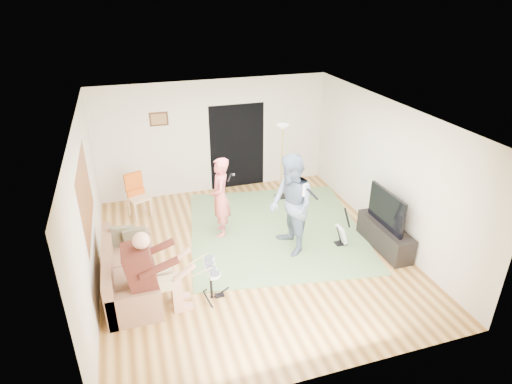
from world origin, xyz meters
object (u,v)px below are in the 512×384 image
dining_chair (139,201)px  guitar_spare (342,234)px  sofa (127,276)px  drum_kit (211,284)px  torchiere_lamp (282,149)px  tv_cabinet (385,236)px  singer (220,197)px  guitarist (291,205)px  television (386,209)px

dining_chair → guitar_spare: bearing=-54.7°
sofa → drum_kit: size_ratio=3.03×
torchiere_lamp → dining_chair: (-3.27, 0.10, -0.89)m
dining_chair → tv_cabinet: 5.19m
sofa → singer: 2.36m
guitar_spare → torchiere_lamp: (-0.40, 2.30, 1.01)m
dining_chair → guitarist: bearing=-62.4°
drum_kit → tv_cabinet: (3.50, 0.46, -0.03)m
guitarist → television: guitarist is taller
guitar_spare → television: (0.69, -0.34, 0.62)m
singer → television: size_ratio=1.54×
guitar_spare → dining_chair: dining_chair is taller
sofa → singer: (1.91, 1.26, 0.56)m
tv_cabinet → guitarist: bearing=165.5°
singer → guitarist: size_ratio=0.85×
sofa → television: 4.78m
singer → tv_cabinet: singer is taller
torchiere_lamp → tv_cabinet: torchiere_lamp is taller
guitarist → torchiere_lamp: guitarist is taller
dining_chair → television: bearing=-53.7°
guitarist → tv_cabinet: 1.97m
tv_cabinet → television: bearing=180.0°
drum_kit → singer: singer is taller
sofa → dining_chair: bearing=81.6°
guitar_spare → torchiere_lamp: torchiere_lamp is taller
singer → television: 3.18m
sofa → tv_cabinet: bearing=-2.2°
tv_cabinet → television: television is taller
dining_chair → tv_cabinet: bearing=-53.4°
singer → tv_cabinet: bearing=74.0°
dining_chair → television: size_ratio=0.90×
guitarist → drum_kit: bearing=-64.0°
drum_kit → dining_chair: dining_chair is taller
torchiere_lamp → television: bearing=-67.7°
sofa → television: television is taller
drum_kit → tv_cabinet: bearing=7.5°
dining_chair → drum_kit: bearing=-95.7°
guitar_spare → tv_cabinet: (0.74, -0.34, 0.02)m
drum_kit → singer: 2.08m
guitar_spare → tv_cabinet: 0.81m
dining_chair → television: (4.36, -2.74, 0.50)m
guitarist → torchiere_lamp: (0.64, 2.18, 0.27)m
singer → guitar_spare: (2.14, -1.11, -0.59)m
sofa → singer: bearing=33.4°
torchiere_lamp → dining_chair: bearing=178.2°
torchiere_lamp → tv_cabinet: bearing=-66.8°
drum_kit → torchiere_lamp: (2.37, 3.11, 0.96)m
guitarist → sofa: bearing=-87.1°
dining_chair → singer: bearing=-61.7°
drum_kit → guitar_spare: 2.88m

